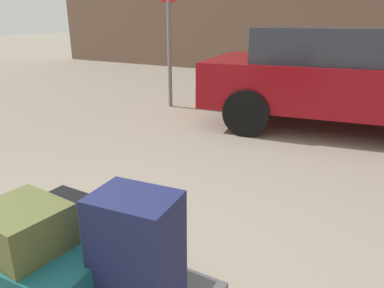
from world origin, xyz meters
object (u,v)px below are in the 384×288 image
at_px(duffel_bag_teal_rear_left, 32,278).
at_px(suitcase_navy_front_right, 137,262).
at_px(parked_car, 357,77).
at_px(duffel_bag_olive_topmost_pile, 23,228).
at_px(duffel_bag_black_rear_right, 78,237).
at_px(no_parking_sign, 169,26).

relative_size(duffel_bag_teal_rear_left, suitcase_navy_front_right, 1.16).
bearing_deg(suitcase_navy_front_right, parked_car, 80.85).
distance_m(duffel_bag_teal_rear_left, duffel_bag_olive_topmost_pile, 0.25).
xyz_separation_m(duffel_bag_teal_rear_left, suitcase_navy_front_right, (0.45, 0.16, 0.14)).
bearing_deg(duffel_bag_black_rear_right, no_parking_sign, 118.58).
bearing_deg(duffel_bag_black_rear_right, duffel_bag_olive_topmost_pile, -78.29).
bearing_deg(parked_car, duffel_bag_black_rear_right, -99.82).
relative_size(duffel_bag_olive_topmost_pile, no_parking_sign, 0.15).
relative_size(duffel_bag_teal_rear_left, parked_car, 0.15).
bearing_deg(suitcase_navy_front_right, duffel_bag_teal_rear_left, -166.14).
distance_m(suitcase_navy_front_right, duffel_bag_olive_topmost_pile, 0.49).
distance_m(duffel_bag_black_rear_right, parked_car, 4.58).
bearing_deg(parked_car, duffel_bag_olive_topmost_pile, -98.48).
bearing_deg(parked_car, duffel_bag_teal_rear_left, -98.48).
bearing_deg(suitcase_navy_front_right, duffel_bag_olive_topmost_pile, -166.14).
bearing_deg(duffel_bag_teal_rear_left, parked_car, 78.59).
bearing_deg(duffel_bag_black_rear_right, duffel_bag_teal_rear_left, -78.29).
distance_m(suitcase_navy_front_right, no_parking_sign, 5.40).
bearing_deg(no_parking_sign, parked_car, 2.11).
bearing_deg(duffel_bag_olive_topmost_pile, suitcase_navy_front_right, 24.36).
height_order(duffel_bag_black_rear_right, duffel_bag_olive_topmost_pile, duffel_bag_olive_topmost_pile).
bearing_deg(duffel_bag_teal_rear_left, suitcase_navy_front_right, 16.77).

